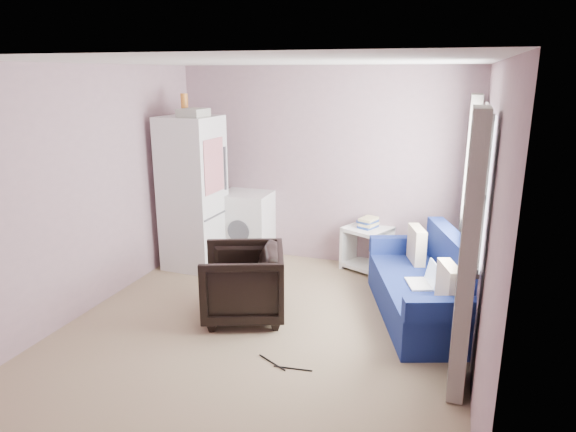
% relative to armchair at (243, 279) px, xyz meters
% --- Properties ---
extents(room, '(3.84, 4.24, 2.54)m').
position_rel_armchair_xyz_m(room, '(0.32, -0.21, 0.85)').
color(room, '#9C8466').
rests_on(room, ground).
extents(armchair, '(0.97, 1.00, 0.81)m').
position_rel_armchair_xyz_m(armchair, '(0.00, 0.00, 0.00)').
color(armchair, black).
rests_on(armchair, ground).
extents(fridge, '(0.70, 0.68, 2.17)m').
position_rel_armchair_xyz_m(fridge, '(-1.16, 1.14, 0.56)').
color(fridge, silver).
rests_on(fridge, ground).
extents(washing_machine, '(0.65, 0.66, 0.90)m').
position_rel_armchair_xyz_m(washing_machine, '(-0.65, 1.65, 0.06)').
color(washing_machine, silver).
rests_on(washing_machine, ground).
extents(side_table, '(0.66, 0.66, 0.68)m').
position_rel_armchair_xyz_m(side_table, '(0.95, 1.73, -0.09)').
color(side_table, white).
rests_on(side_table, ground).
extents(sofa, '(1.38, 2.00, 0.82)m').
position_rel_armchair_xyz_m(sofa, '(1.79, 0.61, -0.11)').
color(sofa, navy).
rests_on(sofa, ground).
extents(window_dressing, '(0.17, 2.62, 2.18)m').
position_rel_armchair_xyz_m(window_dressing, '(2.09, 0.48, 0.70)').
color(window_dressing, white).
rests_on(window_dressing, ground).
extents(floor_cables, '(0.52, 0.17, 0.01)m').
position_rel_armchair_xyz_m(floor_cables, '(0.68, -0.75, -0.40)').
color(floor_cables, black).
rests_on(floor_cables, ground).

